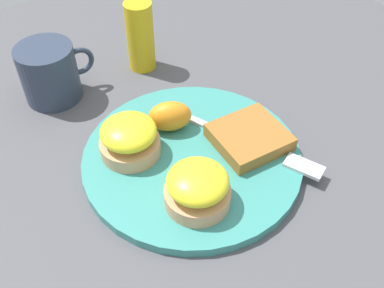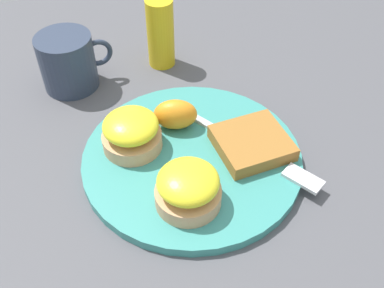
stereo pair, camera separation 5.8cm
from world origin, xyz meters
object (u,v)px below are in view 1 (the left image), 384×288
Objects in this scene: fork at (248,143)px; condiment_bottle at (140,36)px; sandwich_benedict_left at (129,138)px; sandwich_benedict_right at (197,188)px; hashbrown_patty at (249,137)px; orange_wedge at (170,116)px; cup at (50,73)px.

condiment_bottle is at bearing 97.81° from fork.
sandwich_benedict_left is 0.69× the size of condiment_bottle.
sandwich_benedict_right is at bearing -156.53° from fork.
sandwich_benedict_right is (0.03, -0.11, 0.00)m from sandwich_benedict_left.
fork is at bearing -135.29° from hashbrown_patty.
sandwich_benedict_left is 0.35× the size of fork.
sandwich_benedict_left reaches higher than hashbrown_patty.
sandwich_benedict_left is 1.32× the size of orange_wedge.
sandwich_benedict_left is at bearing 155.76° from hashbrown_patty.
orange_wedge reaches higher than fork.
cup is at bearing 127.33° from hashbrown_patty.
fork is 0.31m from cup.
sandwich_benedict_right is 0.70× the size of cup.
sandwich_benedict_left is at bearing -76.30° from cup.
sandwich_benedict_right is 0.13m from orange_wedge.
condiment_bottle is at bearing 98.54° from hashbrown_patty.
hashbrown_patty is (0.11, 0.05, -0.02)m from sandwich_benedict_right.
sandwich_benedict_right is at bearing -155.84° from hashbrown_patty.
sandwich_benedict_right is 1.32× the size of orange_wedge.
hashbrown_patty is 0.80× the size of condiment_bottle.
sandwich_benedict_right is at bearing -104.62° from orange_wedge.
cup is at bearing 126.59° from fork.
cup reaches higher than orange_wedge.
sandwich_benedict_left is 0.16m from fork.
hashbrown_patty is 0.80× the size of cup.
orange_wedge is at bearing 134.51° from hashbrown_patty.
sandwich_benedict_left is 1.00× the size of sandwich_benedict_right.
fork is at bearing -47.59° from orange_wedge.
cup is at bearing 103.70° from sandwich_benedict_left.
condiment_bottle is (0.07, 0.30, 0.02)m from sandwich_benedict_right.
sandwich_benedict_left and sandwich_benedict_right have the same top height.
hashbrown_patty is at bearing -52.67° from cup.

